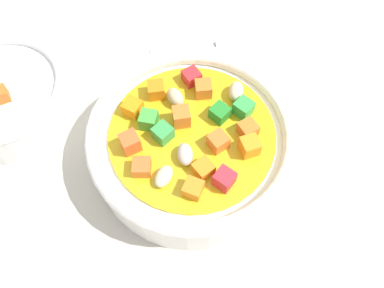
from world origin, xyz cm
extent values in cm
cube|color=#BAB2A0|center=(0.00, 0.00, -1.00)|extent=(140.00, 140.00, 2.00)
cylinder|color=white|center=(0.00, 0.00, 2.25)|extent=(20.41, 20.41, 4.51)
torus|color=white|center=(0.00, 0.00, 4.97)|extent=(20.73, 20.73, 1.54)
cylinder|color=gold|center=(0.00, 0.00, 4.71)|extent=(16.40, 16.40, 0.40)
cube|color=orange|center=(2.70, -0.71, 5.66)|extent=(2.30, 2.30, 1.51)
cube|color=green|center=(-2.60, -1.05, 5.66)|extent=(2.23, 2.23, 1.50)
ellipsoid|color=#CEB98E|center=(-2.49, 3.20, 5.68)|extent=(2.64, 2.66, 1.55)
ellipsoid|color=beige|center=(-0.45, -2.72, 5.58)|extent=(2.19, 2.66, 1.35)
cube|color=orange|center=(-6.28, 1.05, 5.64)|extent=(2.00, 2.00, 1.47)
cube|color=green|center=(4.36, 3.55, 5.69)|extent=(2.21, 2.21, 1.56)
cube|color=orange|center=(-0.01, 4.89, 5.68)|extent=(2.09, 2.09, 1.55)
cube|color=orange|center=(5.66, -0.60, 5.79)|extent=(2.26, 2.26, 1.76)
cube|color=orange|center=(1.95, -3.69, 5.49)|extent=(2.29, 2.29, 1.17)
ellipsoid|color=beige|center=(-1.34, -5.28, 5.47)|extent=(1.91, 2.54, 1.13)
cube|color=#258627|center=(2.20, 2.49, 5.61)|extent=(2.21, 2.21, 1.40)
cube|color=orange|center=(-3.52, -4.90, 5.56)|extent=(1.97, 1.97, 1.31)
cube|color=orange|center=(-5.25, -2.85, 5.84)|extent=(2.30, 2.30, 1.87)
cube|color=orange|center=(-4.61, 3.64, 5.69)|extent=(2.12, 2.12, 1.56)
cube|color=orange|center=(-1.31, 1.03, 5.83)|extent=(2.14, 2.14, 1.85)
cube|color=orange|center=(1.51, -5.80, 5.54)|extent=(1.85, 1.85, 1.27)
cube|color=green|center=(-4.31, 0.36, 5.71)|extent=(1.70, 1.70, 1.61)
ellipsoid|color=beige|center=(3.29, 5.39, 5.68)|extent=(1.60, 2.37, 1.54)
cube|color=red|center=(4.01, -4.37, 5.75)|extent=(2.15, 2.15, 1.70)
cube|color=orange|center=(5.19, 1.31, 5.60)|extent=(2.31, 2.31, 1.38)
cube|color=red|center=(-1.55, 6.19, 5.59)|extent=(2.31, 2.31, 1.36)
cylinder|color=silver|center=(5.08, 18.56, 0.43)|extent=(12.10, 5.36, 0.85)
ellipsoid|color=silver|center=(-7.06, 13.86, 0.39)|extent=(4.40, 3.76, 0.78)
cylinder|color=white|center=(-21.70, 1.06, 1.94)|extent=(14.58, 14.58, 3.88)
cube|color=orange|center=(-20.51, 0.02, 4.62)|extent=(2.10, 2.10, 1.49)
camera|label=1|loc=(4.38, -18.14, 37.01)|focal=35.74mm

